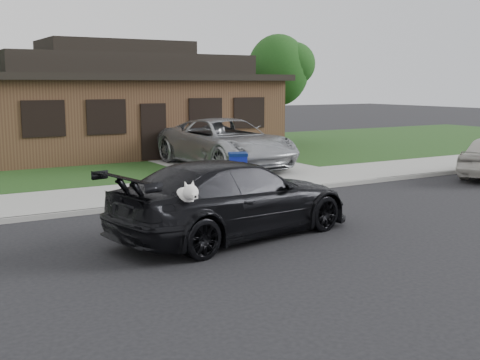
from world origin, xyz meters
TOP-DOWN VIEW (x-y plane):
  - ground at (0.00, 0.00)m, footprint 120.00×120.00m
  - sidewalk at (0.00, 5.00)m, footprint 60.00×3.00m
  - curb at (0.00, 3.50)m, footprint 60.00×0.12m
  - lawn at (0.00, 13.00)m, footprint 60.00×13.00m
  - driveway at (6.00, 10.00)m, footprint 4.50×13.00m
  - sedan at (1.16, 0.03)m, footprint 5.54×3.05m
  - minivan at (5.55, 8.17)m, footprint 3.06×6.13m
  - recycling_bin at (4.13, 4.94)m, footprint 0.71×0.71m
  - house at (4.00, 15.00)m, footprint 12.60×8.60m
  - tree_1 at (12.14, 14.40)m, footprint 3.15×3.00m

SIDE VIEW (x-z plane):
  - ground at x=0.00m, z-range 0.00..0.00m
  - sidewalk at x=0.00m, z-range 0.00..0.12m
  - curb at x=0.00m, z-range 0.00..0.12m
  - lawn at x=0.00m, z-range 0.00..0.13m
  - driveway at x=6.00m, z-range 0.00..0.14m
  - recycling_bin at x=4.13m, z-range 0.13..1.02m
  - sedan at x=1.16m, z-range 0.00..1.52m
  - minivan at x=5.55m, z-range 0.14..1.81m
  - house at x=4.00m, z-range -0.19..4.46m
  - tree_1 at x=12.14m, z-range 1.09..6.34m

